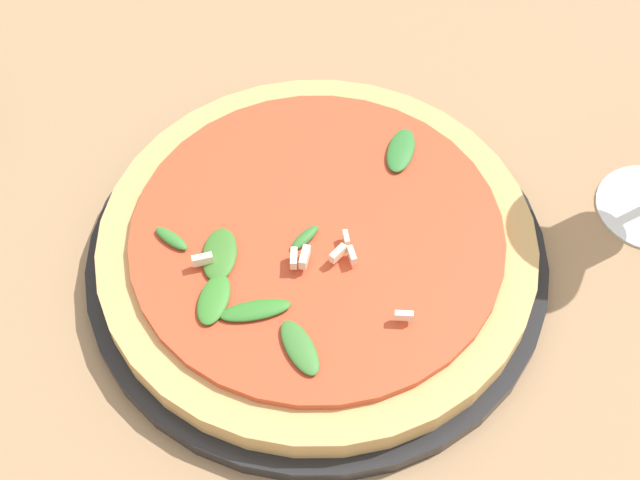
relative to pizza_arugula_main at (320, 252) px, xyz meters
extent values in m
plane|color=#9E7A56|center=(0.01, 0.00, -0.02)|extent=(6.00, 6.00, 0.00)
cylinder|color=black|center=(0.00, 0.00, -0.01)|extent=(0.31, 0.31, 0.01)
cylinder|color=tan|center=(0.00, 0.00, 0.00)|extent=(0.29, 0.29, 0.02)
cylinder|color=#C64728|center=(0.00, 0.00, 0.02)|extent=(0.24, 0.24, 0.01)
ellipsoid|color=#347C2B|center=(0.07, 0.02, 0.02)|extent=(0.04, 0.03, 0.01)
ellipsoid|color=#377E32|center=(0.08, -0.06, 0.02)|extent=(0.01, 0.03, 0.01)
ellipsoid|color=#3D7832|center=(0.06, 0.06, 0.02)|extent=(0.03, 0.04, 0.01)
ellipsoid|color=#397F2C|center=(0.08, -0.01, 0.02)|extent=(0.04, 0.04, 0.01)
ellipsoid|color=#357532|center=(0.01, 0.00, 0.02)|extent=(0.03, 0.01, 0.01)
ellipsoid|color=#3C762B|center=(0.06, -0.03, 0.02)|extent=(0.04, 0.04, 0.01)
ellipsoid|color=#307532|center=(-0.09, -0.02, 0.02)|extent=(0.04, 0.04, 0.01)
cube|color=#EFE5C6|center=(0.03, 0.01, 0.03)|extent=(0.01, 0.01, 0.01)
cube|color=#EFE5C6|center=(-0.01, 0.02, 0.03)|extent=(0.01, 0.01, 0.01)
cube|color=#EFE5C6|center=(0.00, 0.08, 0.03)|extent=(0.01, 0.01, 0.01)
cube|color=#EFE5C6|center=(0.00, 0.02, 0.03)|extent=(0.01, 0.01, 0.01)
cube|color=#EFE5C6|center=(0.02, 0.01, 0.03)|extent=(0.01, 0.01, 0.01)
cube|color=#EFE5C6|center=(0.07, -0.03, 0.03)|extent=(0.01, 0.01, 0.01)
cube|color=#EFE5C6|center=(0.00, 0.03, 0.03)|extent=(0.01, 0.01, 0.01)
camera|label=1|loc=(0.21, 0.25, 0.48)|focal=50.00mm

